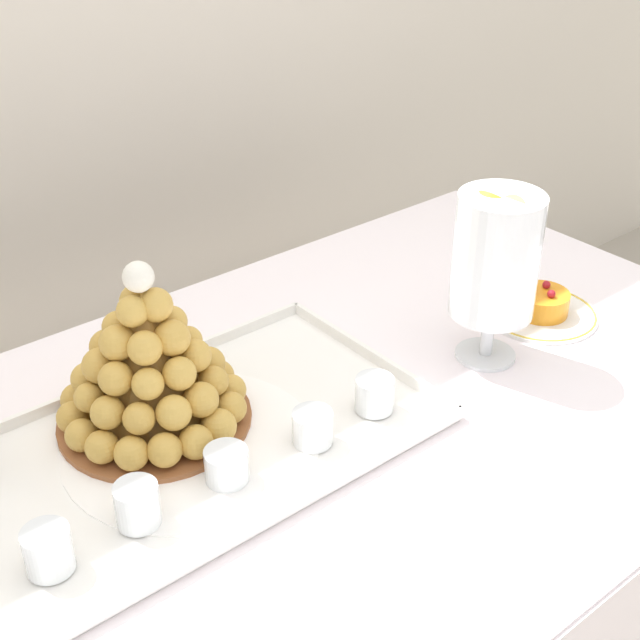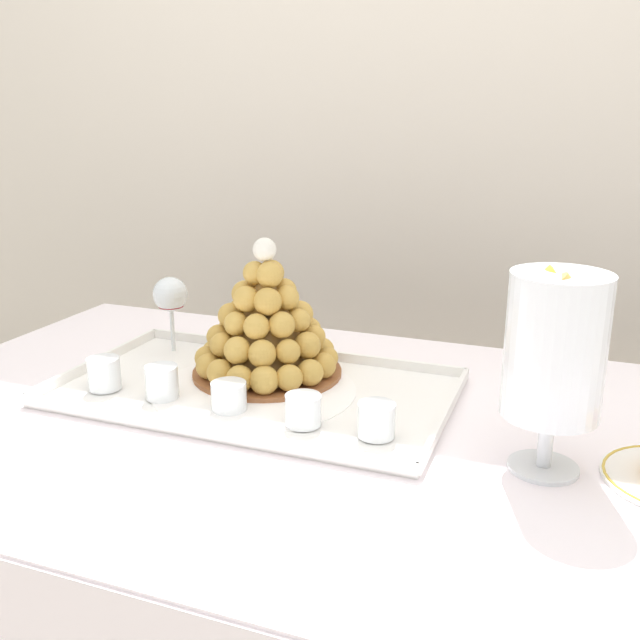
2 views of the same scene
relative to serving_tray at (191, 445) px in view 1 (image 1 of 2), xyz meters
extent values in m
cylinder|color=brown|center=(0.85, 0.30, -0.38)|extent=(0.04, 0.04, 0.70)
cube|color=brown|center=(0.16, -0.06, -0.02)|extent=(1.50, 0.84, 0.02)
cube|color=white|center=(0.16, -0.06, -0.01)|extent=(1.56, 0.90, 0.00)
cube|color=white|center=(0.16, 0.39, -0.13)|extent=(1.56, 0.01, 0.23)
cube|color=white|center=(0.94, -0.06, -0.13)|extent=(0.01, 0.90, 0.23)
cube|color=white|center=(0.00, 0.00, 0.00)|extent=(0.66, 0.38, 0.01)
cube|color=white|center=(0.00, -0.19, 0.01)|extent=(0.66, 0.01, 0.02)
cube|color=white|center=(0.00, 0.19, 0.01)|extent=(0.66, 0.01, 0.02)
cube|color=white|center=(0.33, 0.00, 0.01)|extent=(0.01, 0.38, 0.02)
cylinder|color=white|center=(0.00, 0.00, 0.00)|extent=(0.35, 0.35, 0.00)
cylinder|color=brown|center=(-0.01, 0.07, 0.01)|extent=(0.27, 0.27, 0.01)
cone|color=#AB7C36|center=(-0.01, 0.07, 0.11)|extent=(0.18, 0.18, 0.19)
sphere|color=gold|center=(0.10, 0.07, 0.03)|extent=(0.05, 0.05, 0.05)
sphere|color=gold|center=(0.09, 0.12, 0.03)|extent=(0.04, 0.04, 0.04)
sphere|color=gold|center=(0.06, 0.15, 0.03)|extent=(0.05, 0.05, 0.05)
sphere|color=gold|center=(0.03, 0.17, 0.03)|extent=(0.05, 0.05, 0.05)
sphere|color=gold|center=(-0.01, 0.18, 0.03)|extent=(0.04, 0.04, 0.04)
sphere|color=gold|center=(-0.05, 0.17, 0.03)|extent=(0.05, 0.05, 0.05)
sphere|color=gold|center=(-0.09, 0.15, 0.03)|extent=(0.05, 0.05, 0.05)
sphere|color=gold|center=(-0.11, 0.12, 0.03)|extent=(0.05, 0.05, 0.05)
sphere|color=gold|center=(-0.12, 0.07, 0.03)|extent=(0.04, 0.04, 0.04)
sphere|color=gold|center=(-0.11, 0.03, 0.03)|extent=(0.04, 0.04, 0.04)
sphere|color=gold|center=(-0.09, 0.00, 0.03)|extent=(0.05, 0.05, 0.05)
sphere|color=gold|center=(-0.05, -0.03, 0.04)|extent=(0.05, 0.05, 0.05)
sphere|color=gold|center=(-0.01, -0.03, 0.03)|extent=(0.05, 0.05, 0.05)
sphere|color=gold|center=(0.03, -0.03, 0.03)|extent=(0.05, 0.05, 0.05)
sphere|color=gold|center=(0.06, 0.00, 0.03)|extent=(0.05, 0.05, 0.05)
sphere|color=gold|center=(0.09, 0.03, 0.03)|extent=(0.05, 0.05, 0.05)
sphere|color=gold|center=(0.07, 0.10, 0.07)|extent=(0.04, 0.04, 0.04)
sphere|color=gold|center=(0.04, 0.14, 0.07)|extent=(0.05, 0.05, 0.05)
sphere|color=gold|center=(0.00, 0.16, 0.07)|extent=(0.05, 0.05, 0.05)
sphere|color=gold|center=(-0.04, 0.15, 0.07)|extent=(0.04, 0.04, 0.04)
sphere|color=gold|center=(-0.08, 0.13, 0.07)|extent=(0.05, 0.05, 0.05)
sphere|color=gold|center=(-0.10, 0.09, 0.07)|extent=(0.04, 0.04, 0.04)
sphere|color=gold|center=(-0.09, 0.05, 0.07)|extent=(0.05, 0.05, 0.05)
sphere|color=gold|center=(-0.07, 0.01, 0.07)|extent=(0.04, 0.04, 0.04)
sphere|color=gold|center=(-0.03, -0.01, 0.07)|extent=(0.05, 0.05, 0.05)
sphere|color=gold|center=(0.02, -0.01, 0.07)|extent=(0.05, 0.05, 0.05)
sphere|color=gold|center=(0.05, 0.02, 0.07)|extent=(0.04, 0.04, 0.04)
sphere|color=gold|center=(0.07, 0.06, 0.07)|extent=(0.05, 0.05, 0.05)
sphere|color=gold|center=(0.04, 0.12, 0.11)|extent=(0.05, 0.05, 0.05)
sphere|color=gold|center=(0.00, 0.14, 0.11)|extent=(0.04, 0.04, 0.04)
sphere|color=gold|center=(-0.04, 0.13, 0.11)|extent=(0.05, 0.05, 0.05)
sphere|color=gold|center=(-0.07, 0.10, 0.11)|extent=(0.05, 0.05, 0.05)
sphere|color=gold|center=(-0.07, 0.05, 0.11)|extent=(0.05, 0.05, 0.05)
sphere|color=gold|center=(-0.04, 0.02, 0.11)|extent=(0.04, 0.04, 0.04)
sphere|color=gold|center=(0.00, 0.01, 0.11)|extent=(0.05, 0.05, 0.05)
sphere|color=gold|center=(0.04, 0.03, 0.11)|extent=(0.05, 0.05, 0.05)
sphere|color=gold|center=(0.05, 0.07, 0.11)|extent=(0.04, 0.04, 0.04)
sphere|color=gold|center=(0.01, 0.11, 0.15)|extent=(0.05, 0.05, 0.05)
sphere|color=gold|center=(-0.03, 0.11, 0.15)|extent=(0.04, 0.04, 0.04)
sphere|color=gold|center=(-0.05, 0.07, 0.15)|extent=(0.05, 0.05, 0.05)
sphere|color=gold|center=(-0.03, 0.04, 0.15)|extent=(0.05, 0.05, 0.05)
sphere|color=gold|center=(0.01, 0.04, 0.15)|extent=(0.05, 0.05, 0.05)
sphere|color=gold|center=(0.03, 0.07, 0.15)|extent=(0.04, 0.04, 0.04)
sphere|color=gold|center=(-0.01, 0.09, 0.19)|extent=(0.05, 0.05, 0.05)
sphere|color=gold|center=(-0.03, 0.07, 0.19)|extent=(0.04, 0.04, 0.04)
sphere|color=gold|center=(0.00, 0.06, 0.19)|extent=(0.05, 0.05, 0.05)
sphere|color=white|center=(-0.01, 0.07, 0.23)|extent=(0.04, 0.04, 0.04)
cylinder|color=silver|center=(-0.24, -0.09, 0.03)|extent=(0.06, 0.06, 0.06)
cylinder|color=gold|center=(-0.24, -0.09, 0.01)|extent=(0.05, 0.05, 0.02)
cylinder|color=#EAC166|center=(-0.24, -0.09, 0.03)|extent=(0.05, 0.05, 0.02)
sphere|color=brown|center=(-0.24, -0.09, 0.05)|extent=(0.02, 0.02, 0.02)
cylinder|color=silver|center=(-0.13, -0.09, 0.03)|extent=(0.05, 0.05, 0.06)
cylinder|color=brown|center=(-0.13, -0.09, 0.01)|extent=(0.05, 0.05, 0.02)
cylinder|color=#8C603D|center=(-0.13, -0.09, 0.03)|extent=(0.05, 0.05, 0.02)
sphere|color=brown|center=(-0.14, -0.09, 0.05)|extent=(0.02, 0.02, 0.02)
cylinder|color=silver|center=(0.00, -0.09, 0.03)|extent=(0.06, 0.06, 0.05)
cylinder|color=gold|center=(0.00, -0.09, 0.01)|extent=(0.05, 0.05, 0.02)
cylinder|color=#EAC166|center=(0.00, -0.09, 0.03)|extent=(0.05, 0.05, 0.01)
sphere|color=brown|center=(0.00, -0.09, 0.04)|extent=(0.02, 0.02, 0.02)
cylinder|color=silver|center=(0.13, -0.10, 0.03)|extent=(0.06, 0.06, 0.05)
cylinder|color=gold|center=(0.13, -0.10, 0.01)|extent=(0.05, 0.05, 0.02)
cylinder|color=#EAC166|center=(0.13, -0.10, 0.03)|extent=(0.05, 0.05, 0.01)
sphere|color=brown|center=(0.14, -0.10, 0.04)|extent=(0.02, 0.02, 0.02)
cylinder|color=silver|center=(0.25, -0.10, 0.03)|extent=(0.06, 0.06, 0.05)
cylinder|color=brown|center=(0.25, -0.10, 0.01)|extent=(0.05, 0.05, 0.02)
cylinder|color=#8C603D|center=(0.25, -0.10, 0.03)|extent=(0.05, 0.05, 0.02)
sphere|color=brown|center=(0.24, -0.09, 0.04)|extent=(0.02, 0.02, 0.02)
cylinder|color=white|center=(0.48, -0.10, 0.00)|extent=(0.09, 0.09, 0.01)
cylinder|color=white|center=(0.48, -0.10, 0.04)|extent=(0.02, 0.02, 0.08)
cylinder|color=white|center=(0.48, -0.10, 0.17)|extent=(0.13, 0.13, 0.19)
cylinder|color=yellow|center=(0.51, -0.10, 0.09)|extent=(0.07, 0.05, 0.06)
cylinder|color=#72B2E0|center=(0.48, -0.08, 0.09)|extent=(0.07, 0.04, 0.07)
cylinder|color=#D199D8|center=(0.45, -0.10, 0.09)|extent=(0.06, 0.05, 0.05)
cylinder|color=#F9A54C|center=(0.48, -0.12, 0.09)|extent=(0.06, 0.05, 0.06)
cylinder|color=#9ED860|center=(0.50, -0.08, 0.12)|extent=(0.05, 0.05, 0.04)
cylinder|color=#F9A54C|center=(0.47, -0.09, 0.12)|extent=(0.04, 0.04, 0.05)
cylinder|color=#E54C47|center=(0.48, -0.12, 0.12)|extent=(0.06, 0.04, 0.06)
cylinder|color=#9ED860|center=(0.49, -0.08, 0.14)|extent=(0.07, 0.05, 0.07)
cylinder|color=#72B2E0|center=(0.45, -0.10, 0.14)|extent=(0.04, 0.04, 0.02)
cylinder|color=#D199D8|center=(0.47, -0.13, 0.14)|extent=(0.05, 0.05, 0.05)
cylinder|color=brown|center=(0.50, -0.11, 0.14)|extent=(0.05, 0.05, 0.05)
cylinder|color=#72B2E0|center=(0.48, -0.09, 0.16)|extent=(0.06, 0.05, 0.06)
cylinder|color=brown|center=(0.47, -0.12, 0.16)|extent=(0.05, 0.05, 0.05)
cylinder|color=#F9A54C|center=(0.50, -0.10, 0.16)|extent=(0.05, 0.05, 0.03)
cylinder|color=#9ED860|center=(0.45, -0.08, 0.18)|extent=(0.07, 0.05, 0.07)
cylinder|color=#F9A54C|center=(0.46, -0.13, 0.18)|extent=(0.05, 0.05, 0.05)
cylinder|color=#9ED860|center=(0.50, -0.10, 0.18)|extent=(0.07, 0.05, 0.07)
cylinder|color=yellow|center=(0.45, -0.09, 0.21)|extent=(0.06, 0.05, 0.06)
cylinder|color=#E54C47|center=(0.49, -0.13, 0.21)|extent=(0.05, 0.05, 0.03)
cylinder|color=brown|center=(0.49, -0.09, 0.21)|extent=(0.05, 0.05, 0.05)
cylinder|color=pink|center=(0.46, -0.12, 0.23)|extent=(0.04, 0.04, 0.04)
cylinder|color=#72B2E0|center=(0.49, -0.11, 0.23)|extent=(0.05, 0.05, 0.04)
cylinder|color=yellow|center=(0.49, -0.09, 0.23)|extent=(0.05, 0.05, 0.04)
cylinder|color=#E54C47|center=(0.47, -0.08, 0.23)|extent=(0.06, 0.05, 0.06)
cylinder|color=#F9A54C|center=(0.47, -0.12, 0.25)|extent=(0.05, 0.05, 0.05)
cylinder|color=#72B2E0|center=(0.51, -0.10, 0.25)|extent=(0.05, 0.05, 0.04)
cylinder|color=yellow|center=(0.48, -0.08, 0.25)|extent=(0.05, 0.05, 0.05)
cylinder|color=white|center=(0.65, -0.07, 0.00)|extent=(0.19, 0.19, 0.01)
torus|color=gold|center=(0.65, -0.07, 0.00)|extent=(0.19, 0.19, 0.00)
cylinder|color=orange|center=(0.65, -0.07, 0.02)|extent=(0.09, 0.09, 0.04)
sphere|color=#A51923|center=(0.67, -0.07, 0.05)|extent=(0.01, 0.01, 0.01)
sphere|color=#A51923|center=(0.63, -0.06, 0.05)|extent=(0.01, 0.01, 0.01)
sphere|color=#A51923|center=(0.65, -0.09, 0.05)|extent=(0.01, 0.01, 0.01)
camera|label=1|loc=(-0.46, -0.84, 0.76)|focal=49.83mm
camera|label=2|loc=(0.50, -1.00, 0.46)|focal=39.19mm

